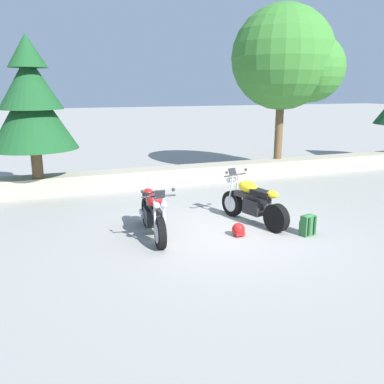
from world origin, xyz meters
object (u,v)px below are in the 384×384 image
rider_helmet (239,230)px  leafy_tree_mid_left (289,60)px  motorcycle_red_near_left (153,214)px  rider_backpack (308,224)px  motorcycle_yellow_centre (252,203)px  pine_tree_far_left (31,102)px

rider_helmet → leafy_tree_mid_left: size_ratio=0.05×
motorcycle_red_near_left → leafy_tree_mid_left: leafy_tree_mid_left is taller
motorcycle_red_near_left → rider_helmet: motorcycle_red_near_left is taller
rider_backpack → leafy_tree_mid_left: leafy_tree_mid_left is taller
motorcycle_yellow_centre → rider_helmet: 1.02m
motorcycle_red_near_left → pine_tree_far_left: 5.27m
motorcycle_red_near_left → motorcycle_yellow_centre: same height
motorcycle_yellow_centre → leafy_tree_mid_left: 6.87m
motorcycle_yellow_centre → rider_helmet: (-0.69, -0.67, -0.35)m
rider_helmet → motorcycle_yellow_centre: bearing=44.4°
pine_tree_far_left → motorcycle_red_near_left: bearing=-62.7°
rider_helmet → leafy_tree_mid_left: (4.46, 5.25, 3.82)m
rider_backpack → pine_tree_far_left: size_ratio=0.12×
motorcycle_yellow_centre → leafy_tree_mid_left: bearing=50.5°
motorcycle_red_near_left → rider_backpack: size_ratio=4.40×
rider_backpack → rider_helmet: 1.47m
motorcycle_yellow_centre → pine_tree_far_left: (-4.56, 4.21, 2.18)m
motorcycle_red_near_left → rider_helmet: (1.68, -0.62, -0.35)m
rider_helmet → pine_tree_far_left: pine_tree_far_left is taller
rider_backpack → pine_tree_far_left: pine_tree_far_left is taller
motorcycle_yellow_centre → rider_backpack: bearing=-58.7°
pine_tree_far_left → rider_helmet: bearing=-51.6°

